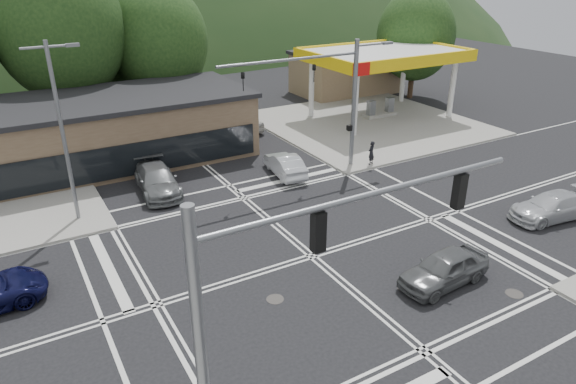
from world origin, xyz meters
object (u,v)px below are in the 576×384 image
car_queue_b (243,121)px  pedestrian (371,153)px  car_queue_a (285,165)px  car_grey_center (444,269)px  car_northbound (157,180)px  car_silver_east (552,206)px

car_queue_b → pedestrian: (3.78, -11.19, 0.19)m
car_queue_a → car_queue_b: bearing=-92.2°
car_grey_center → car_queue_b: size_ratio=0.98×
car_northbound → car_queue_b: bearing=47.1°
car_northbound → pedestrian: 13.48m
car_northbound → pedestrian: pedestrian is taller
car_queue_b → pedestrian: bearing=104.7°
car_grey_center → car_queue_b: (1.96, 23.19, 0.02)m
car_silver_east → car_queue_a: 14.98m
car_silver_east → pedestrian: pedestrian is taller
car_queue_b → pedestrian: size_ratio=2.77×
car_grey_center → car_silver_east: car_grey_center is taller
car_grey_center → car_northbound: car_northbound is taller
car_grey_center → car_queue_a: car_grey_center is taller
car_queue_b → car_northbound: size_ratio=0.84×
car_grey_center → car_silver_east: (9.17, 1.51, -0.04)m
car_grey_center → car_silver_east: size_ratio=0.90×
car_grey_center → pedestrian: bearing=150.9°
car_northbound → pedestrian: bearing=-6.8°
car_silver_east → car_queue_b: car_queue_b is taller
car_silver_east → car_queue_a: car_queue_a is taller
car_grey_center → pedestrian: 13.30m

